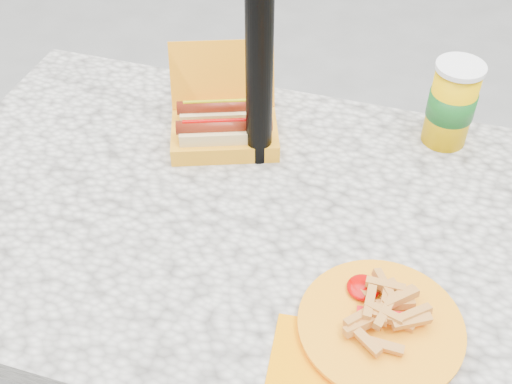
# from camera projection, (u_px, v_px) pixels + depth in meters

# --- Properties ---
(picnic_table) EXTENTS (1.20, 0.80, 0.75)m
(picnic_table) POSITION_uv_depth(u_px,v_px,m) (235.00, 250.00, 1.24)
(picnic_table) COLOR beige
(picnic_table) RESTS_ON ground
(hotdog_box) EXTENTS (0.27, 0.25, 0.17)m
(hotdog_box) POSITION_uv_depth(u_px,v_px,m) (224.00, 125.00, 1.29)
(hotdog_box) COLOR orange
(hotdog_box) RESTS_ON picnic_table
(fries_plate) EXTENTS (0.28, 0.34, 0.05)m
(fries_plate) POSITION_uv_depth(u_px,v_px,m) (377.00, 327.00, 0.97)
(fries_plate) COLOR #FF8F00
(fries_plate) RESTS_ON picnic_table
(soda_cup) EXTENTS (0.09, 0.09, 0.18)m
(soda_cup) POSITION_uv_depth(u_px,v_px,m) (452.00, 104.00, 1.25)
(soda_cup) COLOR #F8B700
(soda_cup) RESTS_ON picnic_table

